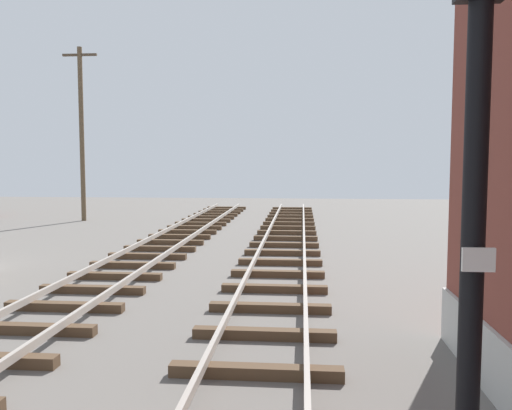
% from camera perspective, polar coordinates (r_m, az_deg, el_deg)
% --- Properties ---
extents(signal_mast, '(0.36, 0.40, 5.38)m').
position_cam_1_polar(signal_mast, '(4.33, 22.89, 8.27)').
color(signal_mast, black).
rests_on(signal_mast, ground).
extents(utility_pole_far, '(1.80, 0.24, 8.95)m').
position_cam_1_polar(utility_pole_far, '(28.97, -18.36, 7.60)').
color(utility_pole_far, brown).
rests_on(utility_pole_far, ground).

